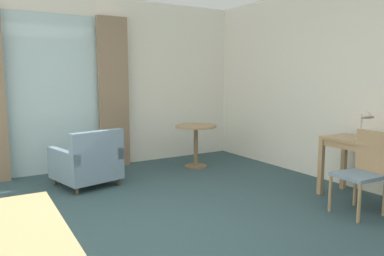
{
  "coord_description": "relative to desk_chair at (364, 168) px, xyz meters",
  "views": [
    {
      "loc": [
        -1.39,
        -2.96,
        1.51
      ],
      "look_at": [
        0.6,
        0.27,
        0.98
      ],
      "focal_mm": 34.99,
      "sensor_mm": 36.0,
      "label": 1
    }
  ],
  "objects": [
    {
      "name": "desk_lamp",
      "position": [
        0.22,
        0.15,
        0.53
      ],
      "size": [
        0.26,
        0.29,
        0.4
      ],
      "color": "#B7B2A8",
      "rests_on": "writing_desk"
    },
    {
      "name": "curtain_panel_right",
      "position": [
        -1.58,
        3.51,
        0.73
      ],
      "size": [
        0.5,
        0.1,
        2.46
      ],
      "primitive_type": "cube",
      "color": "#897056",
      "rests_on": "ground"
    },
    {
      "name": "ground",
      "position": [
        -2.33,
        0.54,
        -0.55
      ],
      "size": [
        6.81,
        6.82,
        0.1
      ],
      "primitive_type": "cube",
      "color": "#334C51"
    },
    {
      "name": "round_cafe_table",
      "position": [
        -0.44,
        2.76,
        0.02
      ],
      "size": [
        0.68,
        0.68,
        0.7
      ],
      "color": "tan",
      "rests_on": "ground"
    },
    {
      "name": "wall_right",
      "position": [
        0.82,
        0.54,
        0.89
      ],
      "size": [
        0.12,
        6.42,
        2.78
      ],
      "primitive_type": "cube",
      "color": "white",
      "rests_on": "ground"
    },
    {
      "name": "wall_back",
      "position": [
        -2.33,
        3.69,
        0.89
      ],
      "size": [
        6.41,
        0.12,
        2.78
      ],
      "primitive_type": "cube",
      "color": "white",
      "rests_on": "ground"
    },
    {
      "name": "balcony_glass_door",
      "position": [
        -2.51,
        3.61,
        0.72
      ],
      "size": [
        1.43,
        0.02,
        2.45
      ],
      "primitive_type": "cube",
      "color": "silver",
      "rests_on": "ground"
    },
    {
      "name": "desk_chair",
      "position": [
        0.0,
        0.0,
        0.0
      ],
      "size": [
        0.48,
        0.44,
        0.91
      ],
      "color": "gray",
      "rests_on": "ground"
    },
    {
      "name": "armchair_by_window",
      "position": [
        -2.29,
        2.62,
        -0.18
      ],
      "size": [
        0.9,
        0.92,
        0.8
      ],
      "color": "gray",
      "rests_on": "ground"
    }
  ]
}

